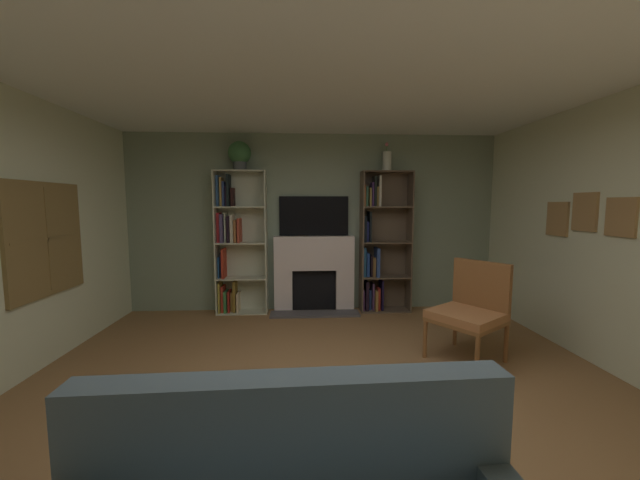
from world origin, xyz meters
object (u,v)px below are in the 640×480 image
at_px(fireplace, 314,272).
at_px(tv, 314,216).
at_px(bookshelf_left, 235,243).
at_px(vase_with_flowers, 387,161).
at_px(potted_plant, 240,154).
at_px(coffee_table, 298,414).
at_px(bookshelf_right, 379,247).
at_px(armchair, 471,309).

xyz_separation_m(fireplace, tv, (0.00, 0.07, 0.85)).
bearing_deg(bookshelf_left, tv, 3.84).
distance_m(tv, vase_with_flowers, 1.36).
bearing_deg(bookshelf_left, vase_with_flowers, -1.04).
bearing_deg(tv, potted_plant, -173.64).
height_order(bookshelf_left, coffee_table, bookshelf_left).
relative_size(bookshelf_left, bookshelf_right, 1.00).
height_order(bookshelf_left, potted_plant, potted_plant).
distance_m(tv, coffee_table, 3.52).
bearing_deg(bookshelf_left, bookshelf_right, -0.22).
distance_m(vase_with_flowers, coffee_table, 3.97).
relative_size(potted_plant, armchair, 0.41).
bearing_deg(bookshelf_left, fireplace, 0.59).
height_order(tv, potted_plant, potted_plant).
height_order(bookshelf_right, armchair, bookshelf_right).
height_order(fireplace, armchair, fireplace).
height_order(fireplace, vase_with_flowers, vase_with_flowers).
distance_m(fireplace, armchair, 2.39).
height_order(armchair, coffee_table, armchair).
bearing_deg(bookshelf_left, potted_plant, -22.46).
xyz_separation_m(armchair, coffee_table, (-1.81, -1.46, -0.21)).
bearing_deg(coffee_table, fireplace, 85.96).
xyz_separation_m(tv, potted_plant, (-1.08, -0.12, 0.90)).
relative_size(tv, bookshelf_right, 0.49).
distance_m(fireplace, potted_plant, 2.06).
height_order(bookshelf_left, bookshelf_right, same).
bearing_deg(armchair, tv, 130.19).
distance_m(tv, potted_plant, 1.41).
bearing_deg(coffee_table, vase_with_flowers, 67.79).
bearing_deg(bookshelf_left, armchair, -32.99).
bearing_deg(bookshelf_right, vase_with_flowers, -19.23).
distance_m(fireplace, vase_with_flowers, 1.99).
bearing_deg(coffee_table, bookshelf_right, 69.43).
height_order(fireplace, bookshelf_left, bookshelf_left).
bearing_deg(potted_plant, tv, 6.36).
relative_size(tv, coffee_table, 1.29).
xyz_separation_m(potted_plant, armchair, (2.65, -1.75, -1.81)).
relative_size(fireplace, bookshelf_right, 0.62).
xyz_separation_m(potted_plant, vase_with_flowers, (2.15, 0.00, -0.08)).
xyz_separation_m(tv, armchair, (1.58, -1.87, -0.91)).
bearing_deg(bookshelf_right, coffee_table, -110.57).
bearing_deg(vase_with_flowers, fireplace, 177.19).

